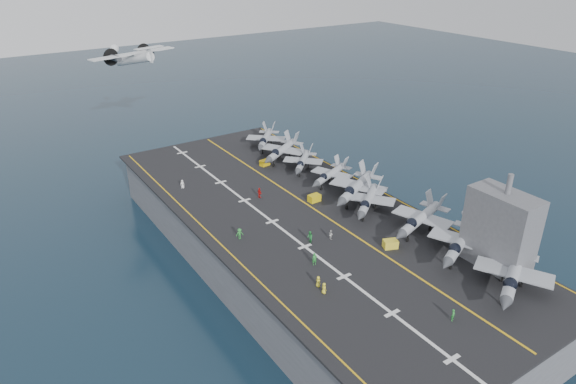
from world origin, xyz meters
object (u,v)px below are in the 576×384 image
island_superstructure (502,221)px  fighter_jet_0 (513,274)px  transport_plane (134,59)px  tow_cart_a (390,244)px

island_superstructure → fighter_jet_0: island_superstructure is taller
fighter_jet_0 → transport_plane: size_ratio=0.72×
tow_cart_a → transport_plane: 81.16m
island_superstructure → transport_plane: bearing=104.5°
island_superstructure → transport_plane: (-23.38, 90.15, 11.18)m
tow_cart_a → transport_plane: transport_plane is taller
island_superstructure → tow_cart_a: bearing=128.5°
fighter_jet_0 → island_superstructure: bearing=57.2°
island_superstructure → fighter_jet_0: (-3.48, -5.39, -4.76)m
fighter_jet_0 → tow_cart_a: 18.79m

